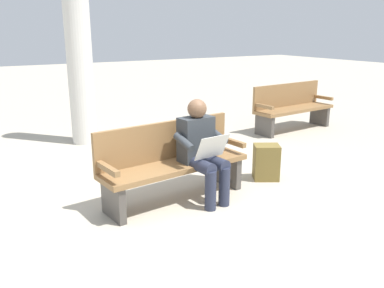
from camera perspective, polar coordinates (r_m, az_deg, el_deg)
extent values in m
plane|color=#B7AD99|center=(4.84, -2.23, -7.79)|extent=(40.00, 40.00, 0.00)
cube|color=olive|center=(4.69, -2.29, -3.08)|extent=(1.84, 0.66, 0.06)
cube|color=olive|center=(4.78, -3.78, 0.48)|extent=(1.80, 0.23, 0.45)
cube|color=olive|center=(5.15, 5.51, 0.35)|extent=(0.11, 0.48, 0.06)
cube|color=olive|center=(4.24, -11.83, -3.33)|extent=(0.11, 0.48, 0.06)
cube|color=#4C4742|center=(5.23, 5.00, -3.70)|extent=(0.12, 0.44, 0.39)
cube|color=#4C4742|center=(4.40, -10.96, -7.83)|extent=(0.12, 0.44, 0.39)
cube|color=#33383D|center=(4.70, 0.55, 0.70)|extent=(0.42, 0.26, 0.52)
sphere|color=brown|center=(4.61, 0.71, 4.96)|extent=(0.22, 0.22, 0.22)
cylinder|color=#282D42|center=(4.68, 3.08, -2.55)|extent=(0.19, 0.43, 0.15)
cylinder|color=#282D42|center=(4.56, 1.14, -3.03)|extent=(0.19, 0.43, 0.15)
cylinder|color=#282D42|center=(4.63, 4.54, -5.96)|extent=(0.13, 0.13, 0.45)
cylinder|color=#282D42|center=(4.50, 2.61, -6.54)|extent=(0.13, 0.13, 0.45)
cylinder|color=#33383D|center=(4.77, 3.58, 1.20)|extent=(0.12, 0.32, 0.18)
cylinder|color=#33383D|center=(4.48, -1.12, 0.27)|extent=(0.12, 0.32, 0.18)
cube|color=silver|center=(4.48, 2.87, -0.43)|extent=(0.41, 0.17, 0.27)
cube|color=brown|center=(5.48, 10.35, -2.53)|extent=(0.41, 0.39, 0.47)
cube|color=olive|center=(5.64, 10.05, -2.74)|extent=(0.22, 0.15, 0.21)
cube|color=olive|center=(8.24, 14.14, 4.75)|extent=(1.83, 0.62, 0.06)
cube|color=olive|center=(8.33, 13.13, 6.72)|extent=(1.80, 0.19, 0.45)
cube|color=olive|center=(8.87, 17.82, 6.22)|extent=(0.10, 0.48, 0.06)
cube|color=olive|center=(7.59, 9.99, 5.23)|extent=(0.10, 0.48, 0.06)
cube|color=#4C4742|center=(8.90, 17.42, 3.82)|extent=(0.11, 0.44, 0.39)
cube|color=#4C4742|center=(7.71, 10.12, 2.52)|extent=(0.11, 0.44, 0.39)
cylinder|color=silver|center=(7.21, -15.55, 12.42)|extent=(0.43, 0.43, 3.16)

